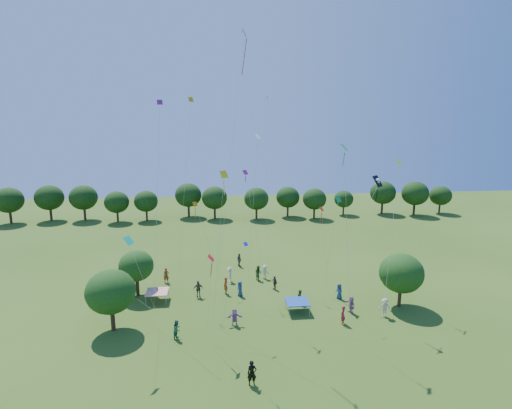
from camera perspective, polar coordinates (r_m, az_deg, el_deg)
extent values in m
cylinder|color=#422B19|center=(38.89, -19.76, -15.34)|extent=(0.38, 0.38, 1.84)
ellipsoid|color=#1E4714|center=(37.77, -20.05, -11.61)|extent=(4.29, 4.29, 3.86)
cylinder|color=#422B19|center=(45.19, -16.56, -11.30)|extent=(0.37, 0.37, 1.80)
ellipsoid|color=#1E4714|center=(44.33, -16.74, -8.38)|extent=(3.62, 3.62, 3.26)
cylinder|color=#422B19|center=(43.51, 19.81, -12.51)|extent=(0.35, 0.35, 1.69)
ellipsoid|color=#1E4714|center=(42.52, 20.06, -9.20)|extent=(4.32, 4.32, 3.89)
cylinder|color=#422B19|center=(86.18, -31.63, -1.60)|extent=(0.44, 0.44, 2.15)
ellipsoid|color=#17370F|center=(85.60, -31.85, 0.53)|extent=(5.17, 5.17, 4.65)
cylinder|color=#422B19|center=(85.06, -27.24, -1.31)|extent=(0.45, 0.45, 2.17)
ellipsoid|color=#17370F|center=(84.46, -27.44, 0.88)|extent=(5.22, 5.22, 4.70)
cylinder|color=#422B19|center=(82.65, -23.25, -1.31)|extent=(0.44, 0.44, 2.15)
ellipsoid|color=#17370F|center=(82.04, -23.43, 0.92)|extent=(5.17, 5.17, 4.65)
cylinder|color=#422B19|center=(78.78, -19.15, -1.71)|extent=(0.38, 0.38, 1.87)
ellipsoid|color=#17370F|center=(78.21, -19.29, 0.32)|extent=(4.48, 4.48, 4.03)
cylinder|color=#422B19|center=(78.33, -15.33, -1.56)|extent=(0.38, 0.38, 1.84)
ellipsoid|color=#17370F|center=(77.77, -15.44, 0.45)|extent=(4.42, 4.42, 3.98)
cylinder|color=#422B19|center=(79.73, -9.58, -0.97)|extent=(0.44, 0.44, 2.14)
ellipsoid|color=#17370F|center=(79.10, -9.66, 1.33)|extent=(5.14, 5.14, 4.63)
cylinder|color=#422B19|center=(77.45, -5.90, -1.28)|extent=(0.42, 0.42, 2.03)
ellipsoid|color=#17370F|center=(76.83, -5.95, 0.96)|extent=(4.86, 4.86, 4.37)
cylinder|color=#422B19|center=(76.77, 0.06, -1.36)|extent=(0.40, 0.40, 1.96)
ellipsoid|color=#17370F|center=(76.16, 0.06, 0.83)|extent=(4.71, 4.71, 4.24)
cylinder|color=#422B19|center=(79.15, 4.54, -1.02)|extent=(0.39, 0.39, 1.91)
ellipsoid|color=#17370F|center=(78.58, 4.57, 1.05)|extent=(4.59, 4.59, 4.13)
cylinder|color=#422B19|center=(78.10, 8.30, -1.29)|extent=(0.39, 0.39, 1.89)
ellipsoid|color=#17370F|center=(77.52, 8.36, 0.78)|extent=(4.54, 4.54, 4.08)
cylinder|color=#422B19|center=(82.36, 12.36, -0.88)|extent=(0.33, 0.33, 1.58)
ellipsoid|color=#17370F|center=(81.89, 12.43, 0.76)|extent=(3.80, 3.80, 3.42)
cylinder|color=#422B19|center=(85.42, 17.54, -0.52)|extent=(0.44, 0.44, 2.13)
ellipsoid|color=#17370F|center=(84.84, 17.67, 1.62)|extent=(5.12, 5.12, 4.61)
cylinder|color=#422B19|center=(86.17, 21.63, -0.68)|extent=(0.45, 0.45, 2.18)
ellipsoid|color=#17370F|center=(85.58, 21.79, 1.49)|extent=(5.24, 5.24, 4.72)
cylinder|color=#422B19|center=(90.02, 24.72, -0.56)|extent=(0.37, 0.37, 1.81)
ellipsoid|color=#17370F|center=(89.54, 24.87, 1.16)|extent=(4.35, 4.35, 3.91)
cube|color=#EE3F1C|center=(43.26, -13.95, -11.99)|extent=(2.20, 2.20, 0.08)
cylinder|color=#999999|center=(42.71, -15.47, -13.12)|extent=(0.05, 0.05, 1.10)
cylinder|color=#999999|center=(42.42, -12.73, -13.16)|extent=(0.05, 0.05, 1.10)
cylinder|color=#999999|center=(44.51, -15.05, -12.06)|extent=(0.05, 0.05, 1.10)
cylinder|color=#999999|center=(44.23, -12.43, -12.09)|extent=(0.05, 0.05, 1.10)
cube|color=#173F9B|center=(40.11, 5.92, -13.63)|extent=(2.20, 2.20, 0.08)
cylinder|color=#999999|center=(39.27, 4.74, -15.00)|extent=(0.05, 0.05, 1.10)
cylinder|color=#999999|center=(39.66, 7.68, -14.79)|extent=(0.05, 0.05, 1.10)
cylinder|color=#999999|center=(41.03, 4.21, -13.77)|extent=(0.05, 0.05, 1.10)
cylinder|color=#999999|center=(41.41, 7.01, -13.58)|extent=(0.05, 0.05, 1.10)
imported|color=black|center=(30.24, -0.58, -22.98)|extent=(0.69, 0.44, 1.84)
imported|color=navy|center=(43.36, -2.29, -11.92)|extent=(0.76, 0.92, 1.64)
imported|color=maroon|center=(38.64, 12.29, -15.15)|extent=(0.73, 0.78, 1.76)
imported|color=#274D21|center=(47.38, 0.32, -9.74)|extent=(0.86, 0.99, 1.77)
imported|color=#BBA495|center=(40.88, 17.92, -13.84)|extent=(1.33, 1.01, 1.86)
imported|color=#423935|center=(44.98, 2.66, -11.09)|extent=(0.79, 1.00, 1.56)
imported|color=#9F5C89|center=(40.82, 13.41, -13.74)|extent=(0.85, 1.67, 1.71)
imported|color=navy|center=(43.59, 11.82, -12.03)|extent=(0.80, 0.92, 1.65)
imported|color=maroon|center=(43.90, -4.37, -11.48)|extent=(0.65, 0.80, 1.87)
imported|color=#2A5524|center=(41.76, 6.34, -13.01)|extent=(0.57, 0.83, 1.54)
imported|color=beige|center=(47.02, -3.79, -9.94)|extent=(0.63, 1.19, 1.75)
imported|color=#474239|center=(43.46, -8.22, -11.86)|extent=(1.08, 0.51, 1.81)
imported|color=#935898|center=(37.67, -3.08, -15.77)|extent=(1.49, 0.54, 1.59)
imported|color=navy|center=(45.02, -17.33, -11.54)|extent=(0.74, 0.93, 1.66)
imported|color=maroon|center=(47.77, -12.71, -9.86)|extent=(0.66, 0.42, 1.76)
imported|color=#275D3F|center=(36.23, -11.20, -17.08)|extent=(0.74, 0.94, 1.69)
imported|color=beige|center=(47.87, 1.31, -9.59)|extent=(1.15, 1.06, 1.66)
imported|color=#362E2B|center=(51.67, -2.40, -7.94)|extent=(0.83, 1.12, 1.73)
cube|color=black|center=(37.90, 16.98, 3.20)|extent=(1.25, 1.26, 0.98)
cube|color=black|center=(38.15, 16.84, 1.25)|extent=(0.06, 0.27, 1.18)
sphere|color=white|center=(37.83, 17.03, 3.33)|extent=(0.36, 0.36, 0.36)
cylinder|color=white|center=(37.87, 17.00, 2.91)|extent=(0.26, 0.50, 0.33)
cylinder|color=white|center=(37.87, 17.00, 2.91)|extent=(0.26, 0.50, 0.33)
cylinder|color=beige|center=(36.71, 12.81, -6.53)|extent=(6.31, 3.12, 11.13)
cube|color=red|center=(36.63, -1.70, 23.30)|extent=(0.42, 0.70, 0.59)
cube|color=red|center=(36.34, -1.69, 20.32)|extent=(0.45, 0.54, 2.94)
cylinder|color=beige|center=(35.08, -3.94, 3.67)|extent=(3.06, 2.04, 23.96)
cube|color=#B90A14|center=(31.88, -6.44, -7.61)|extent=(0.53, 0.70, 0.50)
cube|color=#B90A14|center=(32.26, -6.40, -9.25)|extent=(0.20, 0.25, 1.16)
cylinder|color=beige|center=(33.35, -6.68, -12.84)|extent=(0.44, 0.57, 6.08)
cube|color=orange|center=(39.43, -8.72, 0.06)|extent=(0.52, 0.49, 0.43)
cube|color=orange|center=(39.65, -8.68, -1.11)|extent=(0.08, 0.25, 1.06)
cylinder|color=beige|center=(40.98, -6.65, -6.10)|extent=(2.65, 0.93, 8.82)
cube|color=yellow|center=(29.71, -4.60, 4.32)|extent=(0.68, 0.63, 0.52)
cube|color=yellow|center=(29.90, -4.58, 2.45)|extent=(0.09, 0.28, 1.20)
cylinder|color=beige|center=(32.00, -5.50, -7.42)|extent=(1.18, 1.63, 12.79)
cube|color=#198A2A|center=(33.49, 12.52, 7.99)|extent=(0.79, 0.88, 0.52)
cube|color=#198A2A|center=(33.60, 12.42, 6.30)|extent=(0.13, 0.25, 1.07)
cylinder|color=beige|center=(34.22, 12.91, -4.86)|extent=(0.74, 1.42, 14.55)
cube|color=blue|center=(37.03, -20.78, -9.53)|extent=(0.43, 0.29, 0.35)
cube|color=blue|center=(37.27, -20.70, -10.32)|extent=(0.13, 0.16, 0.64)
cylinder|color=beige|center=(37.68, -17.40, -12.28)|extent=(4.01, 0.79, 3.78)
cube|color=#8E1773|center=(42.15, -1.53, 4.62)|extent=(0.64, 0.61, 0.46)
cube|color=#8E1773|center=(42.29, -1.53, 3.67)|extent=(0.08, 0.17, 0.72)
cylinder|color=beige|center=(43.46, -0.16, -3.18)|extent=(2.06, 0.23, 11.47)
cube|color=white|center=(47.62, 1.64, 15.10)|extent=(0.35, 0.35, 0.29)
cube|color=white|center=(47.63, 1.63, 14.27)|extent=(0.06, 0.22, 0.95)
cylinder|color=beige|center=(47.03, 1.59, 3.00)|extent=(0.24, 2.01, 19.61)
cube|color=#0BB088|center=(31.86, -17.72, -4.91)|extent=(0.75, 0.87, 0.57)
cylinder|color=beige|center=(35.01, -15.71, -10.52)|extent=(1.13, 4.16, 7.74)
cube|color=red|center=(42.99, 9.36, -0.63)|extent=(0.58, 0.60, 0.42)
cube|color=red|center=(43.24, 9.30, -1.85)|extent=(0.08, 0.28, 1.23)
cylinder|color=beige|center=(43.40, 9.80, -6.02)|extent=(0.58, 1.49, 7.61)
cube|color=#CE9F0A|center=(49.53, -9.29, 14.60)|extent=(0.66, 0.56, 0.55)
cylinder|color=beige|center=(47.51, -10.13, 2.73)|extent=(1.79, 5.08, 19.31)
cube|color=#CBDE13|center=(42.11, 19.77, 5.71)|extent=(0.83, 0.85, 0.61)
cube|color=#CBDE13|center=(42.26, 19.65, 4.37)|extent=(0.07, 0.24, 1.05)
cylinder|color=beige|center=(40.44, 18.81, -4.04)|extent=(2.90, 5.00, 12.69)
cube|color=#177F40|center=(38.28, 11.67, 0.76)|extent=(0.73, 0.67, 0.56)
cylinder|color=beige|center=(41.13, 10.64, -5.66)|extent=(0.02, 3.58, 9.50)
cube|color=#151ED9|center=(33.98, -1.48, -5.67)|extent=(0.46, 0.43, 0.28)
cylinder|color=beige|center=(34.31, -3.95, -11.63)|extent=(3.10, 1.68, 6.56)
cube|color=#911879|center=(36.87, -13.59, 14.02)|extent=(0.52, 0.34, 0.43)
cylinder|color=beige|center=(36.56, -13.99, -0.78)|extent=(1.12, 2.29, 18.37)
cube|color=white|center=(37.83, 0.25, 9.69)|extent=(0.64, 0.72, 0.48)
cube|color=white|center=(37.92, 0.24, 8.48)|extent=(0.11, 0.20, 0.83)
cylinder|color=beige|center=(39.15, -0.52, -1.94)|extent=(1.00, 0.66, 15.30)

